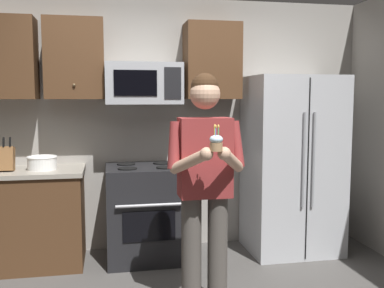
# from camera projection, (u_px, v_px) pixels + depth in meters

# --- Properties ---
(wall_back) EXTENTS (4.40, 0.10, 2.60)m
(wall_back) POSITION_uv_depth(u_px,v_px,m) (156.00, 125.00, 4.64)
(wall_back) COLOR gray
(wall_back) RESTS_ON ground
(oven_range) EXTENTS (0.76, 0.70, 0.93)m
(oven_range) POSITION_uv_depth(u_px,v_px,m) (146.00, 212.00, 4.32)
(oven_range) COLOR black
(oven_range) RESTS_ON ground
(microwave) EXTENTS (0.74, 0.41, 0.40)m
(microwave) POSITION_uv_depth(u_px,v_px,m) (143.00, 84.00, 4.30)
(microwave) COLOR #9EA0A5
(refrigerator) EXTENTS (0.90, 0.75, 1.80)m
(refrigerator) POSITION_uv_depth(u_px,v_px,m) (292.00, 165.00, 4.52)
(refrigerator) COLOR #B7BABF
(refrigerator) RESTS_ON ground
(cabinet_row_upper) EXTENTS (2.78, 0.36, 0.76)m
(cabinet_row_upper) POSITION_uv_depth(u_px,v_px,m) (83.00, 59.00, 4.22)
(cabinet_row_upper) COLOR #4C301C
(counter_left) EXTENTS (1.44, 0.66, 0.92)m
(counter_left) POSITION_uv_depth(u_px,v_px,m) (6.00, 219.00, 4.10)
(counter_left) COLOR #4C301C
(counter_left) RESTS_ON ground
(knife_block) EXTENTS (0.16, 0.15, 0.32)m
(knife_block) POSITION_uv_depth(u_px,v_px,m) (5.00, 159.00, 3.99)
(knife_block) COLOR brown
(knife_block) RESTS_ON counter_left
(bowl_large_white) EXTENTS (0.27, 0.27, 0.13)m
(bowl_large_white) POSITION_uv_depth(u_px,v_px,m) (42.00, 163.00, 4.07)
(bowl_large_white) COLOR white
(bowl_large_white) RESTS_ON counter_left
(person) EXTENTS (0.60, 0.48, 1.76)m
(person) POSITION_uv_depth(u_px,v_px,m) (205.00, 178.00, 3.22)
(person) COLOR #4C4742
(person) RESTS_ON ground
(cupcake) EXTENTS (0.09, 0.09, 0.17)m
(cupcake) POSITION_uv_depth(u_px,v_px,m) (216.00, 143.00, 2.87)
(cupcake) COLOR #A87F56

